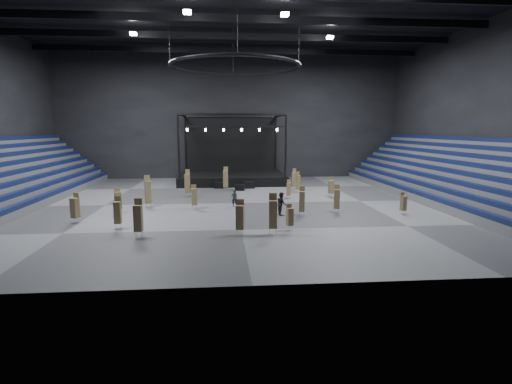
{
  "coord_description": "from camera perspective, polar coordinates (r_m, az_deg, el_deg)",
  "views": [
    {
      "loc": [
        -1.33,
        -38.6,
        7.23
      ],
      "look_at": [
        1.79,
        -2.0,
        1.4
      ],
      "focal_mm": 28.0,
      "sensor_mm": 36.0,
      "label": 1
    }
  ],
  "objects": [
    {
      "name": "wall_front",
      "position": [
        17.74,
        -0.56,
        14.75
      ],
      "size": [
        50.0,
        0.2,
        18.0
      ],
      "primitive_type": "cube",
      "color": "black",
      "rests_on": "ground"
    },
    {
      "name": "chair_stack_2",
      "position": [
        33.82,
        -24.45,
        -2.0
      ],
      "size": [
        0.68,
        0.68,
        2.35
      ],
      "rotation": [
        0.0,
        0.0,
        -0.42
      ],
      "color": "silver",
      "rests_on": "floor"
    },
    {
      "name": "chair_stack_17",
      "position": [
        35.2,
        11.47,
        -0.91
      ],
      "size": [
        0.54,
        0.54,
        2.47
      ],
      "rotation": [
        0.0,
        0.0,
        -0.18
      ],
      "color": "silver",
      "rests_on": "floor"
    },
    {
      "name": "chair_stack_3",
      "position": [
        36.13,
        -19.1,
        -1.08
      ],
      "size": [
        0.69,
        0.69,
        2.26
      ],
      "rotation": [
        0.0,
        0.0,
        0.42
      ],
      "color": "silver",
      "rests_on": "floor"
    },
    {
      "name": "chair_stack_9",
      "position": [
        41.8,
        4.7,
        0.46
      ],
      "size": [
        0.5,
        0.5,
        1.97
      ],
      "rotation": [
        0.0,
        0.0,
        -0.23
      ],
      "color": "silver",
      "rests_on": "floor"
    },
    {
      "name": "chair_stack_13",
      "position": [
        43.3,
        10.67,
        0.76
      ],
      "size": [
        0.6,
        0.6,
        2.11
      ],
      "rotation": [
        0.0,
        0.0,
        0.29
      ],
      "color": "silver",
      "rests_on": "floor"
    },
    {
      "name": "chair_stack_1",
      "position": [
        36.17,
        20.3,
        -1.46
      ],
      "size": [
        0.5,
        0.5,
        1.9
      ],
      "rotation": [
        0.0,
        0.0,
        0.27
      ],
      "color": "silver",
      "rests_on": "floor"
    },
    {
      "name": "chair_stack_6",
      "position": [
        30.77,
        -19.17,
        -2.72
      ],
      "size": [
        0.47,
        0.47,
        2.4
      ],
      "rotation": [
        0.0,
        0.0,
        0.01
      ],
      "color": "silver",
      "rests_on": "floor"
    },
    {
      "name": "wall_back",
      "position": [
        59.64,
        -3.65,
        10.7
      ],
      "size": [
        50.0,
        0.2,
        18.0
      ],
      "primitive_type": "cube",
      "color": "black",
      "rests_on": "ground"
    },
    {
      "name": "stage",
      "position": [
        55.16,
        -3.46,
        2.99
      ],
      "size": [
        14.0,
        10.0,
        9.2
      ],
      "color": "black",
      "rests_on": "floor"
    },
    {
      "name": "chair_stack_8",
      "position": [
        46.97,
        -4.36,
        1.94
      ],
      "size": [
        0.61,
        0.61,
        2.84
      ],
      "rotation": [
        0.0,
        0.0,
        -0.12
      ],
      "color": "silver",
      "rests_on": "floor"
    },
    {
      "name": "flight_case_left",
      "position": [
        49.16,
        -5.33,
        0.97
      ],
      "size": [
        1.21,
        0.74,
        0.76
      ],
      "primitive_type": "cube",
      "rotation": [
        0.0,
        0.0,
        -0.15
      ],
      "color": "black",
      "rests_on": "floor"
    },
    {
      "name": "chair_stack_10",
      "position": [
        43.35,
        -9.78,
        1.28
      ],
      "size": [
        0.58,
        0.58,
        2.95
      ],
      "rotation": [
        0.0,
        0.0,
        -0.14
      ],
      "color": "silver",
      "rests_on": "floor"
    },
    {
      "name": "chair_stack_0",
      "position": [
        27.29,
        -2.3,
        -3.53
      ],
      "size": [
        0.62,
        0.62,
        2.48
      ],
      "rotation": [
        0.0,
        0.0,
        -0.2
      ],
      "color": "silver",
      "rests_on": "floor"
    },
    {
      "name": "flight_case_right",
      "position": [
        48.84,
        -0.99,
        1.01
      ],
      "size": [
        1.37,
        0.85,
        0.85
      ],
      "primitive_type": "cube",
      "rotation": [
        0.0,
        0.0,
        0.17
      ],
      "color": "black",
      "rests_on": "floor"
    },
    {
      "name": "crew_member",
      "position": [
        33.76,
        3.66,
        -1.67
      ],
      "size": [
        0.84,
        1.03,
        1.96
      ],
      "primitive_type": "imported",
      "rotation": [
        0.0,
        0.0,
        1.68
      ],
      "color": "black",
      "rests_on": "floor"
    },
    {
      "name": "chair_stack_7",
      "position": [
        45.91,
        6.02,
        1.45
      ],
      "size": [
        0.49,
        0.49,
        2.39
      ],
      "rotation": [
        0.0,
        0.0,
        0.13
      ],
      "color": "silver",
      "rests_on": "floor"
    },
    {
      "name": "wall_right",
      "position": [
        46.76,
        29.91,
        10.01
      ],
      "size": [
        0.2,
        42.0,
        18.0
      ],
      "primitive_type": "cube",
      "color": "black",
      "rests_on": "ground"
    },
    {
      "name": "floodlights",
      "position": [
        35.87,
        -2.82,
        24.15
      ],
      "size": [
        28.6,
        16.6,
        0.25
      ],
      "color": "white",
      "rests_on": "roof_girders"
    },
    {
      "name": "man_center",
      "position": [
        37.37,
        -3.09,
        -0.9
      ],
      "size": [
        0.59,
        0.38,
        1.6
      ],
      "primitive_type": "imported",
      "rotation": [
        0.0,
        0.0,
        3.14
      ],
      "color": "black",
      "rests_on": "floor"
    },
    {
      "name": "chair_stack_5",
      "position": [
        33.55,
        6.58,
        -1.27
      ],
      "size": [
        0.55,
        0.55,
        2.49
      ],
      "rotation": [
        0.0,
        0.0,
        -0.2
      ],
      "color": "silver",
      "rests_on": "floor"
    },
    {
      "name": "floor",
      "position": [
        39.29,
        -2.84,
        -1.6
      ],
      "size": [
        50.0,
        50.0,
        0.0
      ],
      "primitive_type": "plane",
      "color": "#555658",
      "rests_on": "ground"
    },
    {
      "name": "chair_stack_16",
      "position": [
        28.79,
        4.85,
        -3.48
      ],
      "size": [
        0.5,
        0.5,
        1.91
      ],
      "rotation": [
        0.0,
        0.0,
        0.22
      ],
      "color": "silver",
      "rests_on": "floor"
    },
    {
      "name": "chair_stack_4",
      "position": [
        36.47,
        -8.84,
        -0.63
      ],
      "size": [
        0.57,
        0.57,
        2.24
      ],
      "rotation": [
        0.0,
        0.0,
        0.19
      ],
      "color": "silver",
      "rests_on": "floor"
    },
    {
      "name": "chair_stack_12",
      "position": [
        47.75,
        5.45,
        1.85
      ],
      "size": [
        0.58,
        0.58,
        2.57
      ],
      "rotation": [
        0.0,
        0.0,
        -0.37
      ],
      "color": "silver",
      "rests_on": "floor"
    },
    {
      "name": "roof_girders",
      "position": [
        39.89,
        -3.05,
        23.48
      ],
      "size": [
        49.0,
        30.35,
        0.7
      ],
      "color": "black",
      "rests_on": "ceiling"
    },
    {
      "name": "chair_stack_11",
      "position": [
        27.83,
        -16.49,
        -3.51
      ],
      "size": [
        0.55,
        0.55,
        2.65
      ],
      "rotation": [
        0.0,
        0.0,
        -0.05
      ],
      "color": "silver",
      "rests_on": "floor"
    },
    {
      "name": "bleachers_right",
      "position": [
        45.92,
        27.08,
        1.15
      ],
      "size": [
        7.2,
        40.0,
        6.4
      ],
      "color": "#545456",
      "rests_on": "floor"
    },
    {
      "name": "chair_stack_15",
      "position": [
        27.44,
        2.44,
        -3.09
      ],
      "size": [
        0.6,
        0.6,
        2.87
      ],
      "rotation": [
        0.0,
        0.0,
        -0.09
      ],
      "color": "silver",
      "rests_on": "floor"
    },
    {
      "name": "chair_stack_14",
      "position": [
        38.14,
        -15.19,
        0.1
      ],
      "size": [
        0.69,
        0.69,
        3.01
      ],
      "rotation": [
        0.0,
        0.0,
        0.37
      ],
      "color": "silver",
      "rests_on": "floor"
    },
    {
      "name": "truss_ring",
      "position": [
        39.05,
        -3.0,
        17.51
      ],
      "size": [
        12.3,
        12.3,
        5.15
      ],
      "color": "black",
      "rests_on": "ceiling"
    },
    {
      "name": "ceiling",
      "position": [
        40.1,
        -3.06,
        24.59
      ],
      "size": [
        50.0,
        42.0,
        0.2
      ],
      "primitive_type": "cube",
      "color": "black",
      "rests_on": "wall_back"
    },
    {
      "name": "flight_case_mid",
      "position": [
        47.21,
        -2.35,
        0.66
      ],
      "size": [
        1.21,
        0.78,
        0.75
      ],
      "primitive_type": "cube",
      "rotation": [
        0.0,
        0.0,
        -0.21
      ],
      "color": "black",
      "rests_on": "floor"
    }
  ]
}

